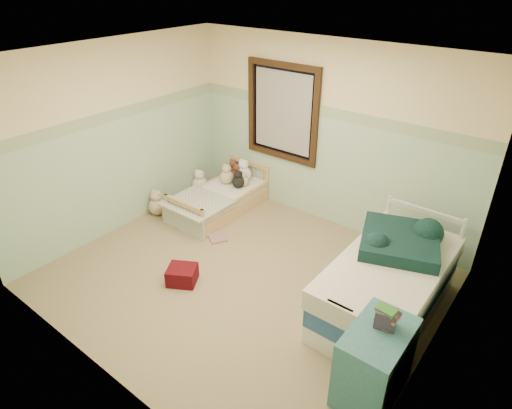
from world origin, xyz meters
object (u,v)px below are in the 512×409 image
Objects in this scene: toddler_bed_frame at (220,204)px; twin_bed_frame at (384,304)px; red_pillow at (182,275)px; dresser at (374,363)px; plush_floor_tan at (157,206)px; floor_book at (217,237)px; plush_floor_cream at (200,185)px.

twin_bed_frame is at bearing -11.15° from toddler_bed_frame.
dresser is at bearing -0.86° from red_pillow.
toddler_bed_frame is at bearing 117.29° from red_pillow.
plush_floor_tan is (-0.65, -0.65, 0.03)m from toddler_bed_frame.
toddler_bed_frame is at bearing 153.65° from dresser.
dresser reaches higher than floor_book.
plush_floor_tan is 0.37× the size of dresser.
plush_floor_tan is 0.81× the size of red_pillow.
dresser reaches higher than plush_floor_cream.
twin_bed_frame is at bearing -13.02° from plush_floor_cream.
plush_floor_cream is 0.89× the size of floor_book.
plush_floor_cream is at bearing 166.98° from twin_bed_frame.
plush_floor_cream is 2.30m from red_pillow.
toddler_bed_frame is 1.72m from red_pillow.
plush_floor_tan is 1.13m from floor_book.
toddler_bed_frame is at bearing 168.85° from twin_bed_frame.
plush_floor_tan is at bearing -134.85° from toddler_bed_frame.
floor_book is at bearing -179.25° from twin_bed_frame.
twin_bed_frame is 2.27m from red_pillow.
dresser reaches higher than twin_bed_frame.
plush_floor_cream is at bearing 129.24° from red_pillow.
plush_floor_tan reaches higher than plush_floor_cream.
toddler_bed_frame is at bearing -20.64° from plush_floor_cream.
twin_bed_frame is 1.08m from dresser.
red_pillow is at bearing 179.14° from dresser.
plush_floor_tan reaches higher than floor_book.
plush_floor_cream is 1.42m from floor_book.
twin_bed_frame is 2.37m from floor_book.
dresser is at bearing 11.34° from floor_book.
dresser is 2.45× the size of floor_book.
twin_bed_frame is (3.50, -0.81, -0.02)m from plush_floor_cream.
dresser is (3.81, -0.91, 0.22)m from plush_floor_tan.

